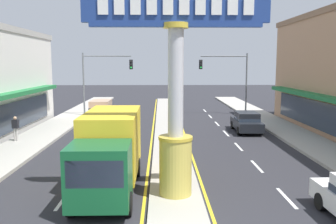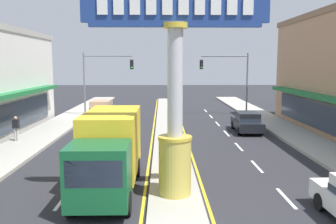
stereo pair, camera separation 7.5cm
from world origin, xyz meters
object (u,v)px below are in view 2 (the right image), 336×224
object	(u,v)px
traffic_light_left_side	(102,73)
box_truck_far_right_lane	(109,148)
traffic_light_right_side	(230,73)
sedan_near_right_lane	(247,122)
district_sign	(175,95)
pedestrian_near_kerb	(16,127)
suv_near_left_lane	(101,110)

from	to	relation	value
traffic_light_left_side	box_truck_far_right_lane	world-z (taller)	traffic_light_left_side
traffic_light_right_side	sedan_near_right_lane	bearing A→B (deg)	-91.82
traffic_light_right_side	district_sign	bearing A→B (deg)	-105.41
sedan_near_right_lane	pedestrian_near_kerb	distance (m)	16.39
traffic_light_right_side	sedan_near_right_lane	world-z (taller)	traffic_light_right_side
district_sign	sedan_near_right_lane	size ratio (longest dim) A/B	1.80
traffic_light_left_side	traffic_light_right_side	size ratio (longest dim) A/B	1.00
sedan_near_right_lane	suv_near_left_lane	size ratio (longest dim) A/B	0.94
district_sign	sedan_near_right_lane	xyz separation A→B (m)	(5.96, 13.64, -3.20)
box_truck_far_right_lane	pedestrian_near_kerb	bearing A→B (deg)	130.10
district_sign	traffic_light_left_side	size ratio (longest dim) A/B	1.26
sedan_near_right_lane	box_truck_far_right_lane	xyz separation A→B (m)	(-8.64, -12.50, 0.91)
sedan_near_right_lane	pedestrian_near_kerb	xyz separation A→B (m)	(-15.94, -3.83, 0.31)
district_sign	traffic_light_right_side	size ratio (longest dim) A/B	1.26
district_sign	box_truck_far_right_lane	bearing A→B (deg)	156.91
traffic_light_right_side	sedan_near_right_lane	distance (m)	9.69
district_sign	pedestrian_near_kerb	world-z (taller)	district_sign
traffic_light_right_side	traffic_light_left_side	bearing A→B (deg)	-175.83
traffic_light_right_side	sedan_near_right_lane	size ratio (longest dim) A/B	1.43
traffic_light_left_side	sedan_near_right_lane	world-z (taller)	traffic_light_left_side
district_sign	traffic_light_right_side	world-z (taller)	district_sign
traffic_light_right_side	pedestrian_near_kerb	xyz separation A→B (m)	(-16.22, -12.87, -3.15)
suv_near_left_lane	pedestrian_near_kerb	xyz separation A→B (m)	(-4.01, -9.20, 0.11)
box_truck_far_right_lane	pedestrian_near_kerb	distance (m)	11.35
sedan_near_right_lane	box_truck_far_right_lane	world-z (taller)	box_truck_far_right_lane
sedan_near_right_lane	box_truck_far_right_lane	bearing A→B (deg)	-124.65
pedestrian_near_kerb	district_sign	bearing A→B (deg)	-44.53
district_sign	sedan_near_right_lane	distance (m)	15.22
sedan_near_right_lane	box_truck_far_right_lane	distance (m)	15.22
box_truck_far_right_lane	pedestrian_near_kerb	world-z (taller)	box_truck_far_right_lane
traffic_light_right_side	box_truck_far_right_lane	xyz separation A→B (m)	(-8.92, -21.54, -2.55)
sedan_near_right_lane	pedestrian_near_kerb	size ratio (longest dim) A/B	2.69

